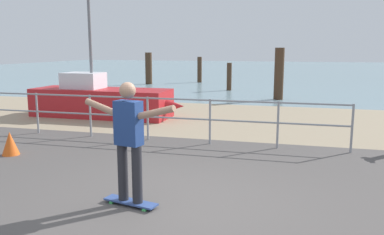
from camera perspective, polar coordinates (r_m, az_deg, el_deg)
beach_strip at (r=12.34m, az=7.37°, el=-0.30°), size 24.00×6.00×0.04m
sea_surface at (r=40.13m, az=12.85°, el=6.60°), size 72.00×50.00×0.04m
railing_fence at (r=9.70m, az=-10.52°, el=0.98°), size 10.57×0.05×1.05m
sailboat at (r=12.89m, az=-12.24°, el=2.34°), size 4.96×1.44×4.89m
skateboard at (r=5.71m, az=-8.77°, el=-11.86°), size 0.82×0.37×0.08m
skateboarder at (r=5.43m, az=-9.04°, el=-2.52°), size 1.43×0.41×1.65m
groyne_post_0 at (r=24.12m, az=-6.23°, el=6.98°), size 0.40×0.40×1.90m
groyne_post_1 at (r=25.26m, az=1.09°, el=6.85°), size 0.28×0.28×1.61m
groyne_post_2 at (r=20.52m, az=5.34°, el=5.82°), size 0.25×0.25×1.42m
groyne_post_3 at (r=17.16m, az=12.35°, el=6.10°), size 0.39×0.39×2.18m
traffic_cone at (r=8.92m, az=-24.59°, el=-3.45°), size 0.36×0.36×0.50m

